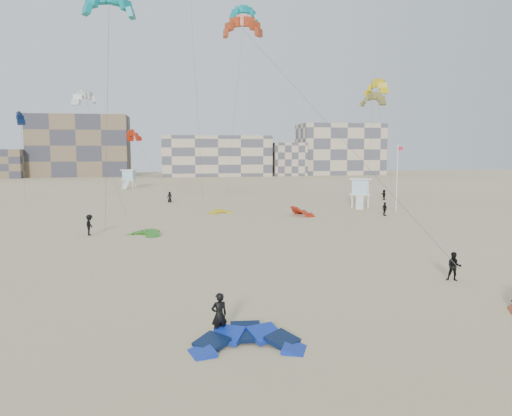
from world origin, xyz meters
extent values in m
plane|color=#D1B78C|center=(0.00, 0.00, 0.00)|extent=(320.00, 320.00, 0.00)
imported|color=black|center=(-1.42, -2.63, 0.93)|extent=(0.77, 0.60, 1.86)
imported|color=black|center=(12.88, 3.96, 0.85)|extent=(1.02, 0.94, 1.69)
imported|color=black|center=(-10.56, 23.83, 0.94)|extent=(0.84, 1.29, 1.89)
imported|color=black|center=(21.17, 32.23, 0.80)|extent=(0.58, 1.00, 1.60)
imported|color=black|center=(-3.60, 51.81, 0.79)|extent=(0.80, 0.55, 1.58)
imported|color=black|center=(29.00, 50.15, 0.80)|extent=(0.48, 1.48, 1.60)
cylinder|color=#3F3F3F|center=(-8.03, 17.86, 9.46)|extent=(1.18, 2.48, 16.92)
cylinder|color=#3F3F3F|center=(8.30, 16.45, 10.50)|extent=(8.25, 27.76, 19.02)
cylinder|color=#3F3F3F|center=(-10.00, 32.27, 6.93)|extent=(4.04, 2.80, 11.87)
cylinder|color=#3F3F3F|center=(0.05, 42.12, 13.98)|extent=(1.82, 8.63, 25.96)
cylinder|color=#3F3F3F|center=(19.35, 32.70, 7.17)|extent=(1.38, 2.33, 12.34)
cylinder|color=#3F3F3F|center=(28.35, 48.74, 8.67)|extent=(5.13, 4.18, 15.36)
cylinder|color=#3F3F3F|center=(-22.16, 46.72, 6.34)|extent=(1.84, 6.21, 10.70)
cylinder|color=#3F3F3F|center=(6.77, 55.99, 14.82)|extent=(3.25, 3.11, 27.64)
cylinder|color=#3F3F3F|center=(-6.61, 61.02, 5.49)|extent=(5.98, 10.89, 8.99)
cube|color=white|center=(21.61, 41.08, 1.78)|extent=(3.48, 3.48, 0.13)
cube|color=#A6D0E3|center=(21.61, 41.08, 2.80)|extent=(2.86, 2.86, 1.90)
cube|color=white|center=(21.61, 41.08, 3.82)|extent=(3.61, 3.61, 0.15)
cube|color=white|center=(21.61, 38.51, 0.86)|extent=(1.91, 2.86, 1.58)
cube|color=white|center=(-11.79, 81.26, 1.72)|extent=(3.02, 3.02, 0.13)
cube|color=#A6D0E3|center=(-11.79, 81.26, 2.71)|extent=(2.48, 2.48, 1.84)
cube|color=white|center=(-11.79, 81.26, 3.71)|extent=(3.13, 3.13, 0.15)
cube|color=white|center=(-11.79, 78.77, 0.83)|extent=(1.40, 2.74, 1.53)
cylinder|color=white|center=(24.25, 35.79, 4.17)|extent=(0.10, 0.10, 8.34)
cube|color=red|center=(24.56, 35.79, 7.82)|extent=(0.63, 0.02, 0.42)
cube|color=brown|center=(-30.00, 134.00, 9.00)|extent=(28.00, 14.00, 18.00)
cube|color=#BEA98B|center=(10.00, 130.00, 6.00)|extent=(32.00, 16.00, 12.00)
cube|color=#BEA98B|center=(50.00, 132.00, 8.00)|extent=(26.00, 14.00, 16.00)
cube|color=brown|center=(-50.00, 128.00, 4.00)|extent=(12.00, 10.00, 8.00)
cube|color=#BEA98B|center=(32.00, 128.00, 5.00)|extent=(10.00, 10.00, 10.00)
camera|label=1|loc=(-3.18, -22.09, 7.53)|focal=35.00mm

